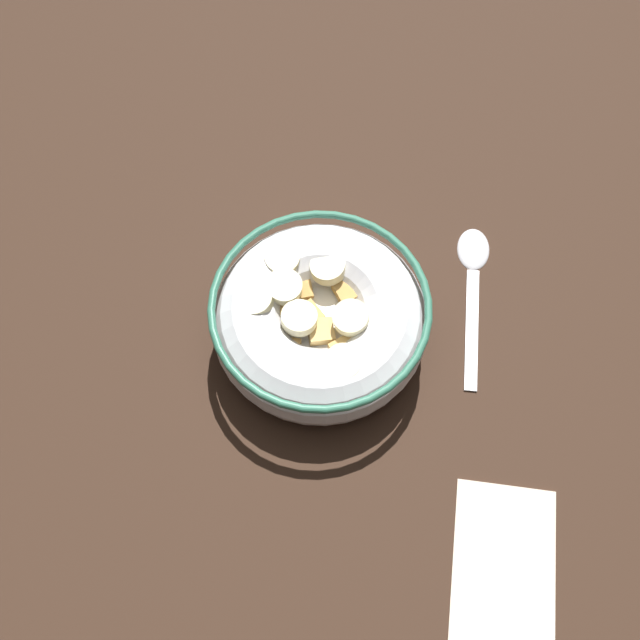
{
  "coord_description": "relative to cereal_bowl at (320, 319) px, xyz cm",
  "views": [
    {
      "loc": [
        25.26,
        -1.25,
        56.65
      ],
      "look_at": [
        0.0,
        0.0,
        3.0
      ],
      "focal_mm": 43.55,
      "sensor_mm": 36.0,
      "label": 1
    }
  ],
  "objects": [
    {
      "name": "ground_plane",
      "position": [
        0.02,
        0.02,
        -4.11
      ],
      "size": [
        96.75,
        96.75,
        2.0
      ],
      "primitive_type": "cube",
      "color": "#332116"
    },
    {
      "name": "cereal_bowl",
      "position": [
        0.0,
        0.0,
        0.0
      ],
      "size": [
        16.64,
        16.64,
        5.97
      ],
      "color": "silver",
      "rests_on": "ground_plane"
    },
    {
      "name": "spoon",
      "position": [
        -5.12,
        13.01,
        -2.77
      ],
      "size": [
        14.83,
        4.08,
        0.8
      ],
      "color": "silver",
      "rests_on": "ground_plane"
    },
    {
      "name": "folded_napkin",
      "position": [
        18.61,
        12.0,
        -2.96
      ],
      "size": [
        13.06,
        9.24,
        0.3
      ],
      "primitive_type": "cube",
      "rotation": [
        0.0,
        0.0,
        -0.18
      ],
      "color": "beige",
      "rests_on": "ground_plane"
    }
  ]
}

